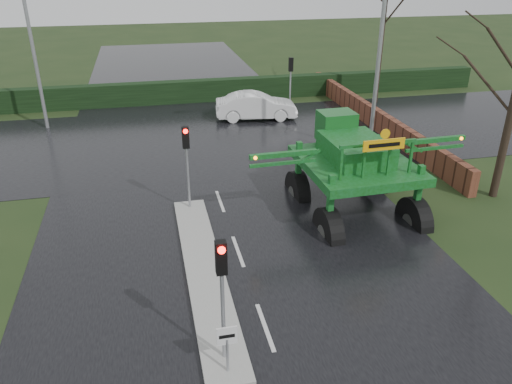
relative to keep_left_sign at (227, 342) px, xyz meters
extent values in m
plane|color=black|center=(1.30, 1.50, -1.06)|extent=(140.00, 140.00, 0.00)
cube|color=black|center=(1.30, 11.50, -1.05)|extent=(14.00, 80.00, 0.02)
cube|color=black|center=(1.30, 17.50, -1.05)|extent=(80.00, 12.00, 0.02)
cube|color=gray|center=(0.00, 4.50, -0.97)|extent=(1.20, 10.00, 0.16)
cube|color=black|center=(1.30, 25.50, -0.31)|extent=(44.00, 0.90, 1.50)
cube|color=#592D1E|center=(11.80, 17.50, -0.46)|extent=(0.40, 20.00, 1.20)
cylinder|color=gray|center=(0.00, 0.00, -0.41)|extent=(0.07, 0.07, 1.00)
cube|color=silver|center=(0.00, 0.00, 0.19)|extent=(0.50, 0.04, 0.50)
cube|color=black|center=(0.00, -0.02, 0.19)|extent=(0.38, 0.01, 0.10)
cylinder|color=gray|center=(0.00, 0.50, 0.69)|extent=(0.10, 0.10, 3.50)
cube|color=black|center=(0.00, 0.50, 2.04)|extent=(0.26, 0.22, 0.85)
sphere|color=#FF0C07|center=(0.00, 0.37, 2.32)|extent=(0.18, 0.18, 0.18)
cylinder|color=gray|center=(0.00, 9.00, 0.69)|extent=(0.10, 0.10, 3.50)
cube|color=black|center=(0.00, 9.00, 2.04)|extent=(0.26, 0.22, 0.85)
sphere|color=#FF0C07|center=(0.00, 8.87, 2.32)|extent=(0.18, 0.18, 0.18)
cylinder|color=gray|center=(7.80, 21.50, 0.69)|extent=(0.10, 0.10, 3.50)
cube|color=black|center=(7.80, 21.50, 2.04)|extent=(0.26, 0.22, 0.85)
sphere|color=#FF0C07|center=(7.80, 21.63, 2.32)|extent=(0.18, 0.18, 0.18)
cylinder|color=gray|center=(9.80, 13.50, 3.94)|extent=(0.20, 0.20, 10.00)
cylinder|color=gray|center=(-7.20, 21.50, 3.94)|extent=(0.20, 0.20, 10.00)
cylinder|color=black|center=(14.30, 22.50, 3.94)|extent=(0.32, 0.32, 10.00)
cylinder|color=black|center=(2.98, 7.73, -0.08)|extent=(0.60, 1.98, 1.96)
cylinder|color=#595B56|center=(2.98, 7.73, -0.08)|extent=(0.60, 0.71, 0.69)
cube|color=#10490D|center=(2.98, 7.73, 1.15)|extent=(0.22, 0.22, 2.26)
cylinder|color=black|center=(6.51, 7.84, -0.08)|extent=(0.60, 1.98, 1.96)
cylinder|color=#595B56|center=(6.51, 7.84, -0.08)|extent=(0.60, 0.71, 0.69)
cube|color=#10490D|center=(6.51, 7.84, 1.15)|extent=(0.22, 0.22, 2.26)
cylinder|color=black|center=(3.09, 4.20, -0.08)|extent=(0.60, 1.98, 1.96)
cylinder|color=#595B56|center=(3.09, 4.20, -0.08)|extent=(0.60, 0.71, 0.69)
cube|color=#10490D|center=(3.09, 4.20, 1.15)|extent=(0.22, 0.22, 2.26)
cylinder|color=black|center=(6.62, 4.31, -0.08)|extent=(0.60, 1.98, 1.96)
cylinder|color=#595B56|center=(6.62, 4.31, -0.08)|extent=(0.60, 0.71, 0.69)
cube|color=#10490D|center=(6.62, 4.31, 1.15)|extent=(0.22, 0.22, 2.26)
cube|color=#10490D|center=(4.80, 6.02, 1.79)|extent=(4.27, 4.84, 0.34)
cube|color=#10490D|center=(4.79, 6.22, 2.33)|extent=(2.25, 3.01, 0.88)
cube|color=#14561D|center=(4.73, 8.18, 2.67)|extent=(1.51, 1.22, 1.28)
cube|color=#10490D|center=(4.85, 4.45, 3.21)|extent=(2.95, 0.21, 0.12)
cube|color=#10490D|center=(1.67, 5.53, 2.67)|extent=(2.56, 0.26, 0.18)
sphere|color=orange|center=(0.60, 5.40, 2.67)|extent=(0.14, 0.14, 0.14)
cube|color=#10490D|center=(7.95, 5.73, 2.67)|extent=(2.56, 0.26, 0.18)
sphere|color=orange|center=(9.03, 5.66, 2.67)|extent=(0.14, 0.14, 0.14)
cube|color=#EAA50C|center=(4.86, 4.06, 3.31)|extent=(1.57, 0.11, 0.39)
cube|color=black|center=(4.86, 4.06, 3.31)|extent=(1.18, 0.05, 0.14)
cylinder|color=#EAA50C|center=(4.86, 4.06, 3.70)|extent=(0.35, 0.05, 0.35)
imported|color=white|center=(5.33, 20.53, -1.06)|extent=(5.16, 2.31, 1.65)
camera|label=1|loc=(-1.33, -9.03, 8.25)|focal=35.00mm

